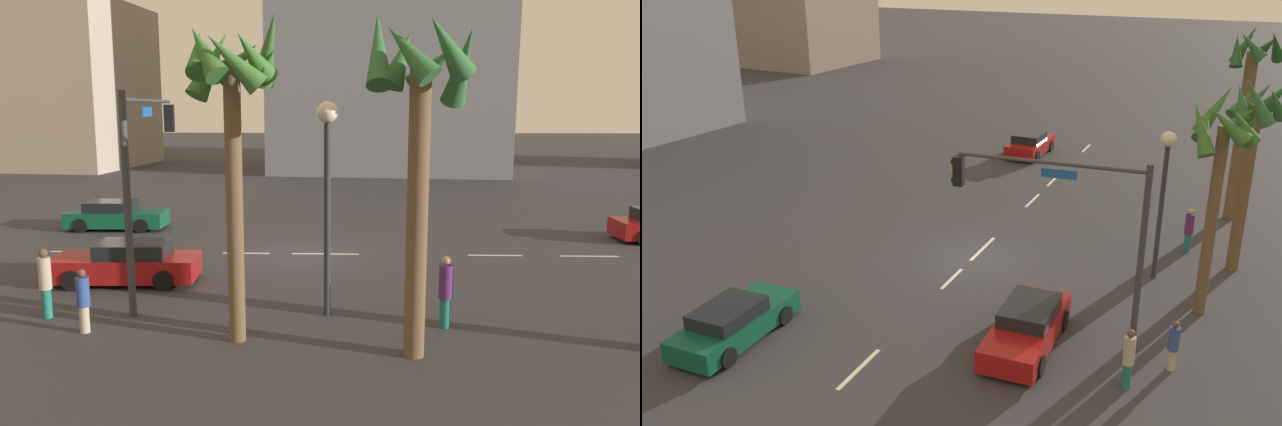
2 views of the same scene
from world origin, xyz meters
TOP-DOWN VIEW (x-y plane):
  - ground_plane at (0.00, 0.00)m, footprint 220.00×220.00m
  - lane_stripe_0 at (-18.00, 0.00)m, footprint 1.96×0.14m
  - lane_stripe_1 at (-11.04, 0.00)m, footprint 2.18×0.14m
  - lane_stripe_2 at (-7.49, 0.00)m, footprint 2.06×0.14m
  - lane_stripe_3 at (-1.02, 0.00)m, footprint 2.57×0.14m
  - lane_stripe_4 at (2.06, 0.00)m, footprint 1.83×0.14m
  - lane_stripe_5 at (8.61, 0.00)m, footprint 2.29×0.14m
  - car_0 at (8.80, -4.52)m, footprint 4.47×1.94m
  - car_1 at (5.23, 4.12)m, footprint 4.63×2.02m
  - car_2 at (-15.25, -2.81)m, footprint 4.18×2.03m
  - traffic_signal at (4.17, 5.06)m, footprint 0.71×6.19m
  - streetlamp at (-1.26, 6.99)m, footprint 0.56×0.56m
  - pedestrian_0 at (4.79, 8.51)m, footprint 0.44×0.44m
  - pedestrian_1 at (-4.30, 7.82)m, footprint 0.42×0.42m
  - pedestrian_2 at (6.24, 7.47)m, footprint 0.45×0.45m
  - palm_tree_0 at (-9.10, 9.15)m, footprint 2.45×2.43m
  - palm_tree_1 at (0.88, 8.87)m, footprint 2.63×2.48m
  - palm_tree_2 at (-3.31, 9.68)m, footprint 2.47×2.35m

SIDE VIEW (x-z plane):
  - ground_plane at x=0.00m, z-range 0.00..0.00m
  - lane_stripe_0 at x=-18.00m, z-range 0.00..0.01m
  - lane_stripe_1 at x=-11.04m, z-range 0.00..0.01m
  - lane_stripe_2 at x=-7.49m, z-range 0.00..0.01m
  - lane_stripe_3 at x=-1.02m, z-range 0.00..0.01m
  - lane_stripe_4 at x=2.06m, z-range 0.00..0.01m
  - lane_stripe_5 at x=8.61m, z-range 0.00..0.01m
  - car_0 at x=8.80m, z-range -0.04..1.28m
  - car_1 at x=5.23m, z-range -0.04..1.31m
  - car_2 at x=-15.25m, z-range -0.05..1.33m
  - pedestrian_0 at x=4.79m, z-range 0.04..1.68m
  - pedestrian_1 at x=-4.30m, z-range 0.06..1.94m
  - pedestrian_2 at x=6.24m, z-range 0.07..1.97m
  - streetlamp at x=-1.26m, z-range 1.19..6.93m
  - traffic_signal at x=4.17m, z-range 1.15..7.17m
  - palm_tree_2 at x=-3.31m, z-range 1.64..9.37m
  - palm_tree_1 at x=0.88m, z-range 1.98..9.80m
  - palm_tree_0 at x=-9.10m, z-range 1.57..10.33m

